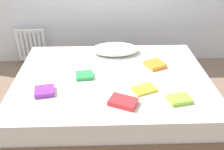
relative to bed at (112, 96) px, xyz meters
The scene contains 10 objects.
ground_plane 0.25m from the bed, ahead, with size 8.00×8.00×0.00m, color #7F6651.
bed is the anchor object (origin of this frame).
radiator 1.66m from the bed, 133.56° to the left, with size 0.42×0.04×0.48m.
pillow 0.61m from the bed, 84.30° to the left, with size 0.56×0.34×0.10m, color white.
textbook_purple 0.74m from the bed, 155.75° to the right, with size 0.17×0.16×0.04m, color purple.
textbook_green 0.39m from the bed, behind, with size 0.17×0.15×0.04m, color green.
textbook_orange 0.58m from the bed, 21.18° to the left, with size 0.19×0.18×0.05m, color orange.
textbook_lime 0.78m from the bed, 37.68° to the right, with size 0.19×0.14×0.04m, color #8CC638.
textbook_red 0.55m from the bed, 80.50° to the right, with size 0.23×0.15×0.05m, color red.
textbook_yellow 0.48m from the bed, 42.88° to the right, with size 0.21×0.14×0.03m, color yellow.
Camera 1 is at (-0.07, -2.17, 1.83)m, focal length 39.94 mm.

